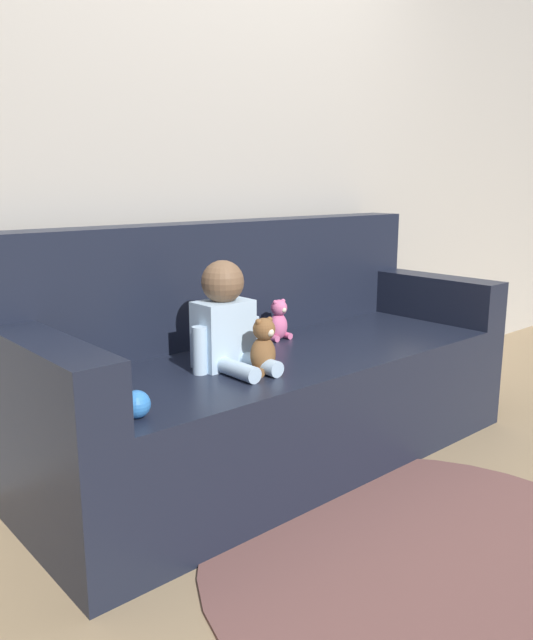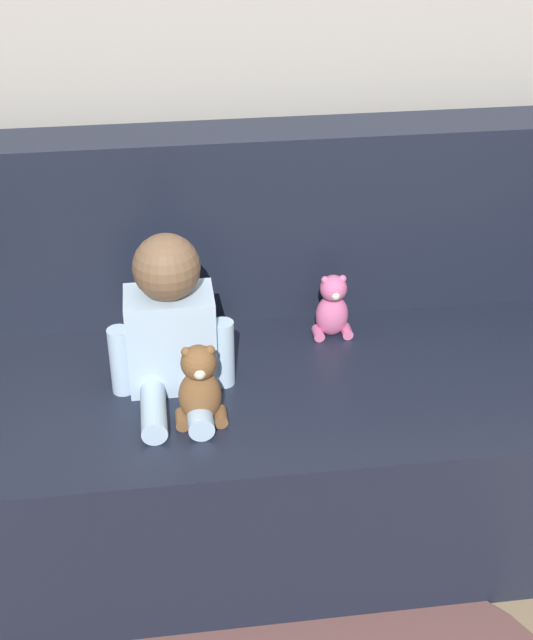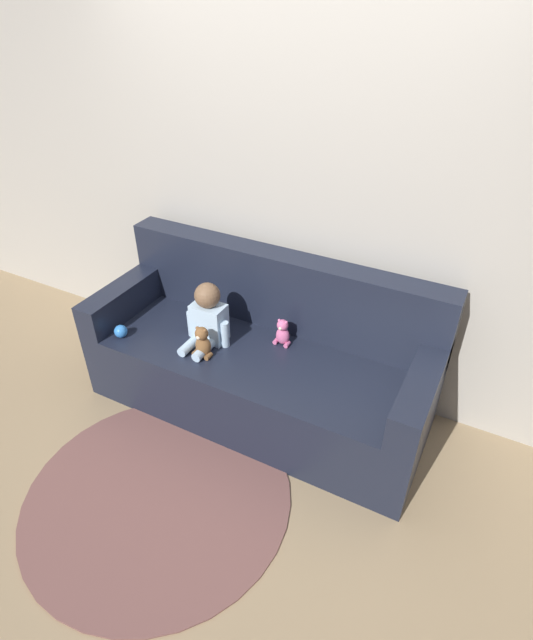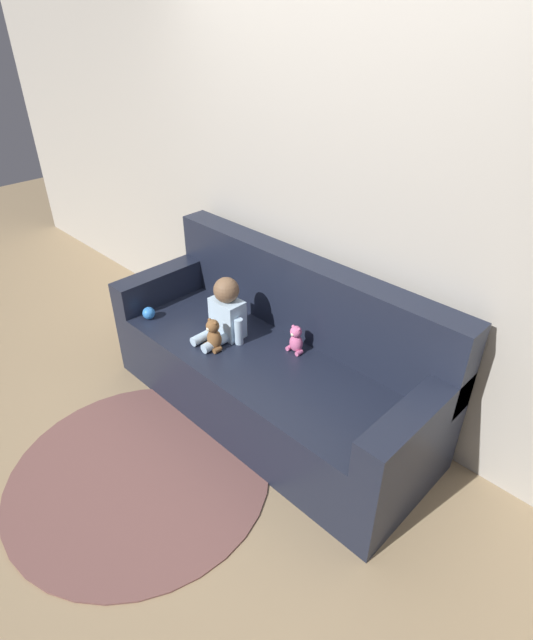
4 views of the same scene
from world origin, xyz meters
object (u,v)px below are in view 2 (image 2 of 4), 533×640
couch (294,393)px  teddy_bear_brown (200,386)px  plush_toy_side (332,307)px  person_baby (170,326)px

couch → teddy_bear_brown: size_ratio=10.50×
couch → plush_toy_side: couch is taller
teddy_bear_brown → plush_toy_side: 0.49m
person_baby → plush_toy_side: size_ratio=2.22×
couch → person_baby: size_ratio=5.39×
person_baby → teddy_bear_brown: 0.17m
plush_toy_side → couch: bearing=-147.3°
teddy_bear_brown → plush_toy_side: teddy_bear_brown is taller
couch → plush_toy_side: 0.25m
couch → person_baby: couch is taller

